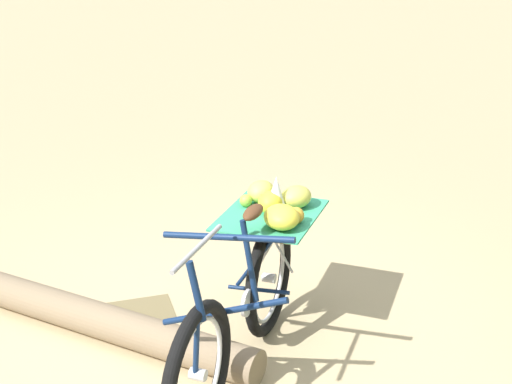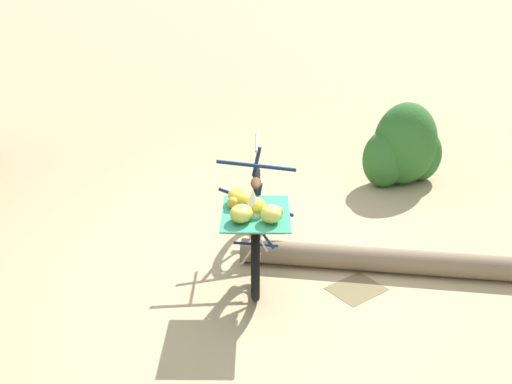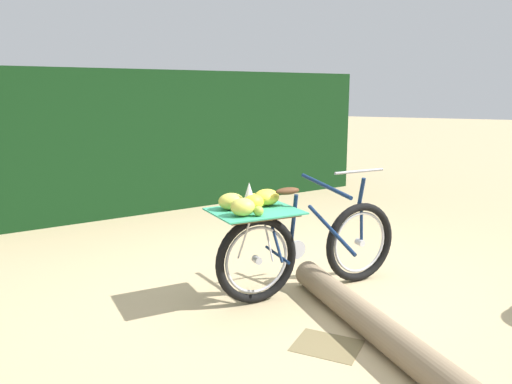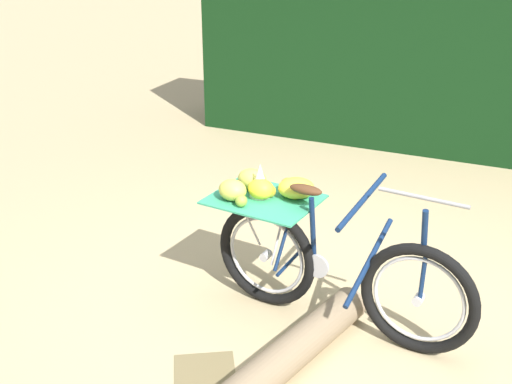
% 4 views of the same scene
% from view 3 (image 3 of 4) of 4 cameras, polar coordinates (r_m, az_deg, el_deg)
% --- Properties ---
extents(ground_plane, '(60.00, 60.00, 0.00)m').
position_cam_3_polar(ground_plane, '(4.41, 5.15, -11.53)').
color(ground_plane, tan).
extents(foliage_hedge, '(4.11, 6.08, 2.00)m').
position_cam_3_polar(foliage_hedge, '(7.77, -9.82, 5.93)').
color(foliage_hedge, black).
rests_on(foliage_hedge, ground_plane).
extents(bicycle, '(1.32, 1.60, 1.03)m').
position_cam_3_polar(bicycle, '(4.28, 4.52, -5.08)').
color(bicycle, black).
rests_on(bicycle, ground_plane).
extents(fallen_log, '(1.98, 1.98, 0.22)m').
position_cam_3_polar(fallen_log, '(3.58, 14.92, -15.63)').
color(fallen_log, '#7F6B51').
rests_on(fallen_log, ground_plane).
extents(leaf_litter_patch, '(0.44, 0.36, 0.01)m').
position_cam_3_polar(leaf_litter_patch, '(3.64, 8.02, -16.76)').
color(leaf_litter_patch, olive).
rests_on(leaf_litter_patch, ground_plane).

